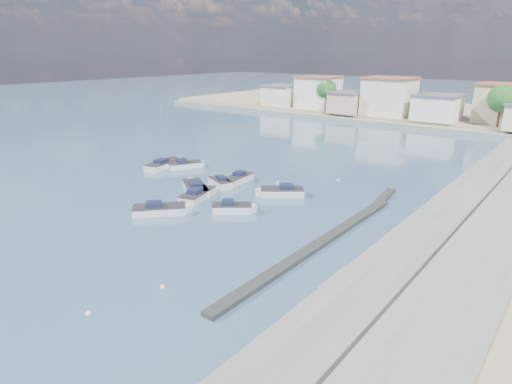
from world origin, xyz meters
TOP-DOWN VIEW (x-y plane):
  - ground at (0.00, 40.00)m, footprint 400.00×400.00m
  - seawall_walkway at (18.50, 13.00)m, footprint 5.00×90.00m
  - breakwater at (6.90, 12.69)m, footprint 2.00×31.02m
  - far_shore_land at (0.00, 92.00)m, footprint 160.00×40.00m
  - far_shore_quay at (0.00, 71.00)m, footprint 160.00×2.50m
  - shore_trees at (8.34, 68.11)m, footprint 74.56×38.32m
  - motorboat_a at (-9.43, 12.24)m, footprint 3.34×5.72m
  - motorboat_b at (-3.55, 11.42)m, footprint 4.03×3.71m
  - motorboat_c at (-11.60, 13.70)m, footprint 5.78×4.77m
  - motorboat_d at (-3.06, 18.47)m, footprint 4.92×4.47m
  - motorboat_e at (-19.83, 20.03)m, footprint 3.66×4.93m
  - motorboat_f at (-10.86, 16.99)m, footprint 4.20×2.75m
  - motorboat_g at (-9.92, 18.93)m, footprint 2.39×5.35m
  - motorboat_h at (-8.80, 6.68)m, footprint 4.86×5.13m
  - sailboat at (-22.56, 18.60)m, footprint 3.05×6.72m
  - mooring_buoys at (2.76, 10.34)m, footprint 19.36×35.23m

SIDE VIEW (x-z plane):
  - ground at x=0.00m, z-range 0.00..0.00m
  - mooring_buoys at x=2.76m, z-range -0.13..0.23m
  - breakwater at x=6.90m, z-range 0.00..0.35m
  - motorboat_d at x=-3.06m, z-range -0.36..1.12m
  - motorboat_b at x=-3.55m, z-range -0.36..1.12m
  - motorboat_f at x=-10.86m, z-range -0.36..1.12m
  - motorboat_e at x=-19.83m, z-range -0.36..1.12m
  - motorboat_h at x=-8.80m, z-range -0.36..1.12m
  - motorboat_a at x=-9.43m, z-range -0.36..1.12m
  - motorboat_c at x=-11.60m, z-range -0.36..1.12m
  - motorboat_g at x=-9.92m, z-range -0.36..1.12m
  - far_shore_quay at x=0.00m, z-range 0.00..0.80m
  - sailboat at x=-22.56m, z-range -4.09..4.91m
  - far_shore_land at x=0.00m, z-range 0.00..1.40m
  - seawall_walkway at x=18.50m, z-range 0.00..1.80m
  - shore_trees at x=8.34m, z-range 2.26..10.18m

